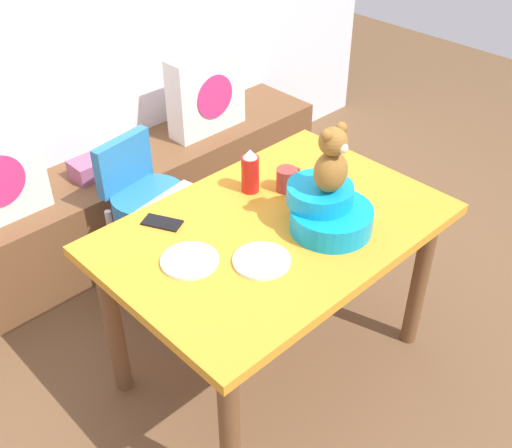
# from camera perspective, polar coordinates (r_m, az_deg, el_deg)

# --- Properties ---
(ground_plane) EXTENTS (8.00, 8.00, 0.00)m
(ground_plane) POSITION_cam_1_polar(r_m,az_deg,el_deg) (2.79, 1.46, -12.39)
(ground_plane) COLOR brown
(window_bench) EXTENTS (2.60, 0.44, 0.46)m
(window_bench) POSITION_cam_1_polar(r_m,az_deg,el_deg) (3.35, -12.87, 1.53)
(window_bench) COLOR brown
(window_bench) RESTS_ON ground_plane
(pillow_floral_right) EXTENTS (0.44, 0.15, 0.44)m
(pillow_floral_right) POSITION_cam_1_polar(r_m,az_deg,el_deg) (3.43, -4.59, 11.91)
(pillow_floral_right) COLOR white
(pillow_floral_right) RESTS_ON window_bench
(book_stack) EXTENTS (0.20, 0.14, 0.09)m
(book_stack) POSITION_cam_1_polar(r_m,az_deg,el_deg) (3.17, -14.80, 5.02)
(book_stack) COLOR #9F5376
(book_stack) RESTS_ON window_bench
(dining_table) EXTENTS (1.26, 0.85, 0.74)m
(dining_table) POSITION_cam_1_polar(r_m,az_deg,el_deg) (2.35, 1.69, -2.21)
(dining_table) COLOR orange
(dining_table) RESTS_ON ground_plane
(highchair) EXTENTS (0.37, 0.49, 0.79)m
(highchair) POSITION_cam_1_polar(r_m,az_deg,el_deg) (2.85, -9.95, 2.21)
(highchair) COLOR #2672B2
(highchair) RESTS_ON ground_plane
(infant_seat_teal) EXTENTS (0.30, 0.33, 0.16)m
(infant_seat_teal) POSITION_cam_1_polar(r_m,az_deg,el_deg) (2.25, 6.55, 1.23)
(infant_seat_teal) COLOR #0D93CE
(infant_seat_teal) RESTS_ON dining_table
(teddy_bear) EXTENTS (0.13, 0.12, 0.25)m
(teddy_bear) POSITION_cam_1_polar(r_m,az_deg,el_deg) (2.13, 6.94, 5.75)
(teddy_bear) COLOR olive
(teddy_bear) RESTS_ON infant_seat_teal
(ketchup_bottle) EXTENTS (0.07, 0.07, 0.18)m
(ketchup_bottle) POSITION_cam_1_polar(r_m,az_deg,el_deg) (2.43, -0.54, 4.83)
(ketchup_bottle) COLOR red
(ketchup_bottle) RESTS_ON dining_table
(coffee_mug) EXTENTS (0.12, 0.08, 0.09)m
(coffee_mug) POSITION_cam_1_polar(r_m,az_deg,el_deg) (2.45, 2.85, 4.12)
(coffee_mug) COLOR #9E332D
(coffee_mug) RESTS_ON dining_table
(dinner_plate_near) EXTENTS (0.20, 0.20, 0.01)m
(dinner_plate_near) POSITION_cam_1_polar(r_m,az_deg,el_deg) (2.12, -6.09, -3.35)
(dinner_plate_near) COLOR white
(dinner_plate_near) RESTS_ON dining_table
(dinner_plate_far) EXTENTS (0.20, 0.20, 0.01)m
(dinner_plate_far) POSITION_cam_1_polar(r_m,az_deg,el_deg) (2.11, 0.54, -3.38)
(dinner_plate_far) COLOR white
(dinner_plate_far) RESTS_ON dining_table
(cell_phone) EXTENTS (0.13, 0.16, 0.01)m
(cell_phone) POSITION_cam_1_polar(r_m,az_deg,el_deg) (2.31, -8.60, 0.13)
(cell_phone) COLOR black
(cell_phone) RESTS_ON dining_table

